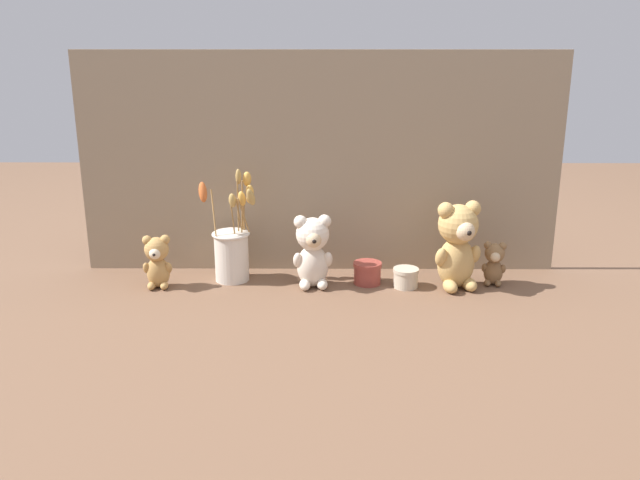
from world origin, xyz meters
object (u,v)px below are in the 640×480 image
teddy_bear_medium (313,250)px  decorative_tin_short (406,277)px  teddy_bear_large (458,244)px  teddy_bear_tiny (494,262)px  flower_vase (232,248)px  decorative_tin_tall (367,273)px  teddy_bear_small (157,261)px

teddy_bear_medium → decorative_tin_short: (0.27, 0.00, -0.08)m
teddy_bear_large → teddy_bear_medium: (-0.42, 0.01, -0.02)m
teddy_bear_large → decorative_tin_short: 0.18m
teddy_bear_large → decorative_tin_short: bearing=175.3°
teddy_bear_large → teddy_bear_tiny: (0.12, 0.03, -0.07)m
teddy_bear_tiny → teddy_bear_large: bearing=-164.9°
flower_vase → decorative_tin_tall: bearing=-4.0°
flower_vase → teddy_bear_large: bearing=-5.6°
decorative_tin_tall → teddy_bear_large: bearing=-8.2°
flower_vase → decorative_tin_tall: 0.41m
teddy_bear_small → decorative_tin_short: 0.73m
teddy_bear_small → decorative_tin_tall: bearing=3.4°
teddy_bear_small → decorative_tin_tall: size_ratio=1.87×
decorative_tin_tall → flower_vase: bearing=176.0°
decorative_tin_short → teddy_bear_large: bearing=-4.7°
teddy_bear_medium → decorative_tin_tall: size_ratio=2.57×
teddy_bear_medium → flower_vase: flower_vase is taller
teddy_bear_tiny → teddy_bear_small: bearing=-178.2°
teddy_bear_small → decorative_tin_short: (0.73, 0.01, -0.05)m
teddy_bear_tiny → decorative_tin_short: teddy_bear_tiny is taller
teddy_bear_large → teddy_bear_tiny: bearing=15.1°
teddy_bear_medium → decorative_tin_tall: teddy_bear_medium is taller
teddy_bear_small → flower_vase: flower_vase is taller
teddy_bear_tiny → decorative_tin_short: 0.27m
teddy_bear_medium → teddy_bear_small: (-0.45, -0.01, -0.03)m
teddy_bear_large → decorative_tin_short: teddy_bear_large is taller
teddy_bear_tiny → decorative_tin_tall: 0.38m
teddy_bear_tiny → decorative_tin_tall: (-0.37, 0.01, -0.04)m
decorative_tin_short → teddy_bear_small: bearing=-179.0°
teddy_bear_medium → decorative_tin_short: size_ratio=2.88×
teddy_bear_tiny → decorative_tin_short: bearing=-175.7°
teddy_bear_medium → flower_vase: 0.25m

